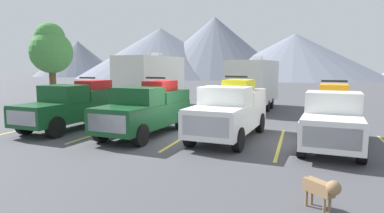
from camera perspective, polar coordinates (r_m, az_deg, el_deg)
name	(u,v)px	position (r m, az deg, el deg)	size (l,w,h in m)	color
ground_plane	(183,138)	(14.11, -1.60, -5.43)	(240.00, 240.00, 0.00)	#47474C
pickup_truck_a	(76,104)	(17.27, -19.25, 0.36)	(2.45, 6.04, 2.47)	#144723
pickup_truck_b	(147,108)	(14.80, -7.74, -0.33)	(2.48, 5.49, 2.52)	#144723
pickup_truck_c	(230,110)	(14.05, 6.58, -0.54)	(2.52, 5.71, 2.60)	white
pickup_truck_d	(332,116)	(13.65, 22.93, -1.56)	(2.46, 5.85, 2.47)	white
lot_stripe_a	(36,126)	(18.51, -25.15, -3.11)	(0.12, 5.50, 0.01)	gold
lot_stripe_b	(105,131)	(16.08, -14.75, -4.11)	(0.12, 5.50, 0.01)	gold
lot_stripe_c	(185,137)	(14.35, -1.25, -5.21)	(0.12, 5.50, 0.01)	gold
lot_stripe_d	(280,143)	(13.59, 14.84, -6.13)	(0.12, 5.50, 0.01)	gold
camper_trailer_a	(151,79)	(24.63, -7.02, 4.77)	(3.00, 7.70, 4.02)	silver
camper_trailer_b	(254,82)	(23.64, 10.62, 4.22)	(2.85, 8.25, 3.70)	silver
dog	(323,188)	(7.61, 21.60, -12.91)	(0.76, 0.74, 0.74)	olive
tree_a	(51,49)	(29.36, -23.01, 9.06)	(3.37, 3.37, 6.49)	brown
mountain_ridge	(304,51)	(84.25, 18.59, 8.94)	(158.08, 47.44, 15.73)	slate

